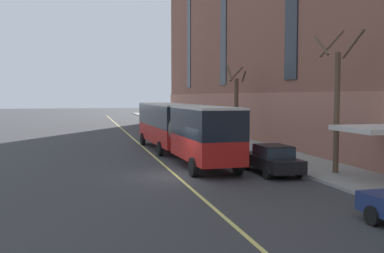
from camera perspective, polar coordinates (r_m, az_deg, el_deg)
ground_plane at (r=23.33m, az=-1.93°, el=-6.33°), size 260.00×260.00×0.00m
sidewalk at (r=28.89m, az=13.30°, el=-4.29°), size 4.02×160.00×0.15m
city_bus at (r=30.73m, az=-1.67°, el=0.03°), size 3.42×18.70×3.55m
parked_car_black_0 at (r=24.24m, az=10.12°, el=-4.13°), size 1.97×4.63×1.56m
parked_car_red_1 at (r=49.68m, az=-2.34°, el=0.04°), size 2.05×4.34×1.56m
parked_car_navy_4 at (r=32.93m, az=3.79°, el=-1.96°), size 2.07×4.30×1.56m
parked_car_red_5 at (r=43.52m, az=-0.71°, el=-0.51°), size 1.93×4.23×1.56m
parked_car_red_6 at (r=56.45m, az=-3.69°, el=0.50°), size 2.05×4.51×1.56m
street_tree_mid_block at (r=24.40m, az=17.88°, el=3.03°), size 2.03×1.96×7.47m
street_tree_far_uptown at (r=38.67m, az=5.63°, el=2.77°), size 1.58×1.57×6.79m
lane_centerline at (r=26.24m, az=-3.27°, el=-5.18°), size 0.16×140.00×0.01m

